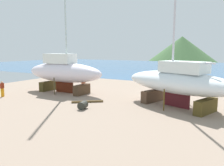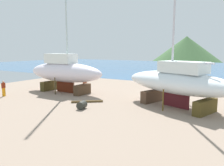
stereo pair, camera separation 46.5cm
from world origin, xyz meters
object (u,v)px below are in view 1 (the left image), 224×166
object	(u,v)px
barrel_tipped_left	(212,90)
barrel_tar_black	(83,105)
barrel_tipped_center	(167,91)
barrel_rust_mid	(83,82)
barrel_by_slipway	(180,88)
sailboat_small_center	(178,81)
sailboat_large_starboard	(63,71)
worker	(2,89)

from	to	relation	value
barrel_tipped_left	barrel_tar_black	bearing A→B (deg)	-123.48
barrel_tipped_center	barrel_rust_mid	world-z (taller)	barrel_rust_mid
barrel_tipped_left	barrel_by_slipway	distance (m)	3.71
barrel_tar_black	barrel_by_slipway	bearing A→B (deg)	65.56
sailboat_small_center	barrel_tipped_center	distance (m)	6.42
sailboat_large_starboard	barrel_rust_mid	distance (m)	6.20
barrel_tar_black	barrel_by_slipway	world-z (taller)	barrel_by_slipway
sailboat_small_center	barrel_by_slipway	size ratio (longest dim) A/B	19.99
barrel_tipped_left	barrel_tipped_center	bearing A→B (deg)	-142.82
sailboat_large_starboard	barrel_tipped_center	distance (m)	12.31
barrel_by_slipway	barrel_rust_mid	distance (m)	13.46
barrel_tipped_center	barrel_by_slipway	distance (m)	2.33
sailboat_large_starboard	worker	bearing A→B (deg)	-128.23
sailboat_large_starboard	barrel_tipped_center	xyz separation A→B (m)	(10.94, 5.18, -2.24)
sailboat_small_center	barrel_tar_black	world-z (taller)	sailboat_small_center
worker	barrel_tipped_left	distance (m)	23.95
sailboat_small_center	barrel_tar_black	size ratio (longest dim) A/B	22.82
worker	barrel_by_slipway	distance (m)	20.35
sailboat_small_center	barrel_tipped_left	distance (m)	9.48
worker	barrel_tipped_center	bearing A→B (deg)	5.59
barrel_tipped_center	barrel_tar_black	world-z (taller)	barrel_tar_black
barrel_tipped_center	barrel_by_slipway	xyz separation A→B (m)	(1.09, 2.05, 0.21)
barrel_tipped_center	sailboat_small_center	bearing A→B (deg)	-66.53
barrel_by_slipway	barrel_rust_mid	bearing A→B (deg)	-173.45
sailboat_small_center	barrel_by_slipway	world-z (taller)	sailboat_small_center
sailboat_large_starboard	barrel_tipped_center	world-z (taller)	sailboat_large_starboard
sailboat_small_center	worker	size ratio (longest dim) A/B	11.08
sailboat_large_starboard	barrel_tipped_left	size ratio (longest dim) A/B	20.85
sailboat_large_starboard	worker	xyz separation A→B (m)	(-4.12, -5.15, -1.62)
sailboat_large_starboard	worker	size ratio (longest dim) A/B	10.65
barrel_tipped_left	worker	bearing A→B (deg)	-144.90
worker	barrel_tar_black	xyz separation A→B (m)	(10.60, 0.17, -0.55)
sailboat_small_center	barrel_tipped_left	bearing A→B (deg)	-83.13
barrel_by_slipway	barrel_tipped_left	bearing A→B (deg)	21.93
sailboat_small_center	barrel_rust_mid	size ratio (longest dim) A/B	20.57
worker	barrel_rust_mid	distance (m)	11.20
sailboat_small_center	barrel_tipped_center	xyz separation A→B (m)	(-2.43, 5.59, -2.04)
barrel_tipped_center	sailboat_large_starboard	bearing A→B (deg)	-154.64
sailboat_large_starboard	barrel_by_slipway	world-z (taller)	sailboat_large_starboard
worker	sailboat_small_center	bearing A→B (deg)	-13.69
barrel_rust_mid	barrel_tar_black	bearing A→B (deg)	-53.74
worker	barrel_rust_mid	world-z (taller)	worker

